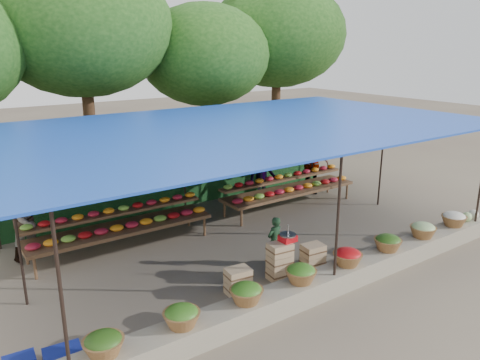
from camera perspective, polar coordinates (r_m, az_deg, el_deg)
ground at (r=11.17m, az=0.51°, el=-7.63°), size 60.00×60.00×0.00m
stone_curb at (r=9.20m, az=10.67°, el=-12.04°), size 10.60×0.55×0.40m
stall_canopy at (r=10.43m, az=0.33°, el=6.08°), size 10.80×6.60×2.82m
produce_baskets at (r=8.97m, az=10.33°, el=-10.18°), size 8.98×0.58×0.34m
netting_backdrop at (r=13.32m, az=-7.33°, el=1.89°), size 10.60×0.06×2.50m
tree_row at (r=15.79m, az=-11.28°, el=16.59°), size 16.51×5.50×7.12m
fruit_table_left at (r=10.99m, az=-14.39°, el=-5.15°), size 4.21×0.95×0.93m
fruit_table_right at (r=13.41m, az=5.94°, el=-0.82°), size 4.21×0.95×0.93m
crate_counter at (r=9.43m, az=4.71°, el=-10.29°), size 2.38×0.39×0.77m
weighing_scale at (r=9.33m, az=5.84°, el=-6.95°), size 0.33×0.33×0.35m
vendor_seated at (r=9.93m, az=4.23°, el=-7.44°), size 0.42×0.30×1.07m
customer_left at (r=11.07m, az=-24.29°, el=-4.31°), size 1.08×0.99×1.81m
customer_mid at (r=13.83m, az=2.82°, el=0.71°), size 1.11×0.68×1.65m
customer_right at (r=14.76m, az=8.66°, el=1.92°), size 1.13×1.02×1.84m
blue_crate_back at (r=7.63m, az=-20.74°, el=-19.77°), size 0.55×0.42×0.31m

